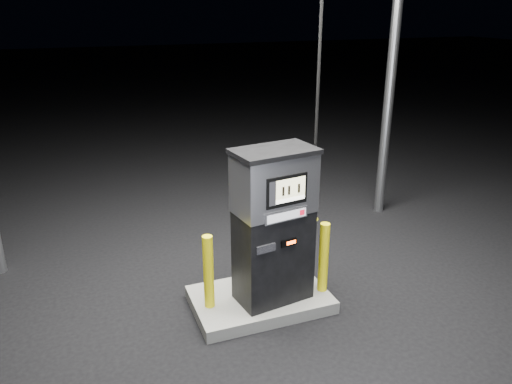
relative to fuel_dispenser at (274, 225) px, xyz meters
name	(u,v)px	position (x,y,z in m)	size (l,w,h in m)	color
ground	(260,305)	(-0.12, 0.10, -1.08)	(80.00, 80.00, 0.00)	black
pump_island	(260,300)	(-0.12, 0.10, -1.01)	(1.60, 1.00, 0.15)	slate
fuel_dispenser	(274,225)	(0.00, 0.00, 0.00)	(1.03, 0.66, 3.76)	black
bollard_left	(209,272)	(-0.75, 0.08, -0.49)	(0.12, 0.12, 0.88)	#FCEB0E
bollard_right	(324,257)	(0.62, -0.06, -0.49)	(0.12, 0.12, 0.88)	#FCEB0E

